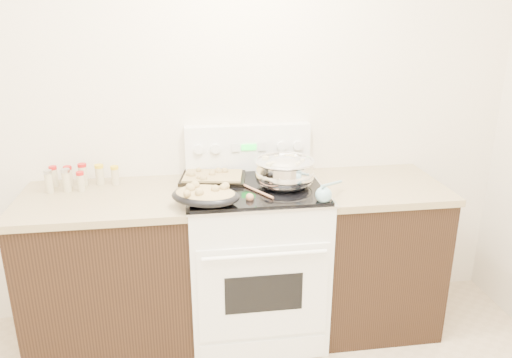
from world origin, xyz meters
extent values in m
cube|color=#EFE4CF|center=(0.00, 1.77, 1.35)|extent=(4.00, 0.05, 2.70)
cube|color=black|center=(-0.48, 1.43, 0.44)|extent=(0.90, 0.64, 0.88)
cube|color=brown|center=(-0.48, 1.43, 0.90)|extent=(0.93, 0.67, 0.04)
cube|color=black|center=(1.08, 1.43, 0.44)|extent=(0.70, 0.64, 0.88)
cube|color=brown|center=(1.08, 1.43, 0.90)|extent=(0.73, 0.67, 0.04)
cube|color=white|center=(0.35, 1.42, 0.46)|extent=(0.76, 0.66, 0.92)
cube|color=white|center=(0.35, 1.08, 0.45)|extent=(0.70, 0.01, 0.55)
cube|color=black|center=(0.35, 1.08, 0.46)|extent=(0.42, 0.01, 0.22)
cylinder|color=white|center=(0.35, 1.04, 0.70)|extent=(0.65, 0.02, 0.02)
cube|color=white|center=(0.35, 1.09, 0.08)|extent=(0.70, 0.01, 0.14)
cube|color=silver|center=(0.35, 1.42, 0.93)|extent=(0.78, 0.68, 0.01)
cube|color=black|center=(0.35, 1.42, 0.94)|extent=(0.74, 0.64, 0.01)
cube|color=white|center=(0.35, 1.72, 1.08)|extent=(0.76, 0.07, 0.28)
cylinder|color=white|center=(0.05, 1.67, 1.10)|extent=(0.06, 0.02, 0.06)
cylinder|color=white|center=(0.15, 1.67, 1.10)|extent=(0.06, 0.02, 0.06)
cylinder|color=white|center=(0.55, 1.67, 1.10)|extent=(0.06, 0.02, 0.06)
cylinder|color=white|center=(0.65, 1.67, 1.10)|extent=(0.06, 0.02, 0.06)
cube|color=#19E533|center=(0.35, 1.67, 1.10)|extent=(0.09, 0.00, 0.04)
cube|color=silver|center=(0.27, 1.67, 1.10)|extent=(0.05, 0.00, 0.05)
cube|color=silver|center=(0.43, 1.67, 1.10)|extent=(0.05, 0.00, 0.05)
ellipsoid|color=silver|center=(0.51, 1.39, 1.01)|extent=(0.36, 0.36, 0.20)
cylinder|color=silver|center=(0.51, 1.39, 0.95)|extent=(0.18, 0.18, 0.01)
torus|color=silver|center=(0.51, 1.39, 1.09)|extent=(0.34, 0.34, 0.02)
cylinder|color=silver|center=(0.51, 1.39, 1.03)|extent=(0.32, 0.32, 0.11)
cylinder|color=brown|center=(0.51, 1.39, 1.08)|extent=(0.30, 0.30, 0.00)
cube|color=beige|center=(0.57, 1.34, 1.08)|extent=(0.03, 0.03, 0.03)
cube|color=beige|center=(0.42, 1.47, 1.08)|extent=(0.04, 0.04, 0.03)
cube|color=beige|center=(0.51, 1.39, 1.08)|extent=(0.03, 0.03, 0.02)
cube|color=beige|center=(0.55, 1.49, 1.08)|extent=(0.04, 0.04, 0.02)
cube|color=beige|center=(0.45, 1.36, 1.08)|extent=(0.04, 0.04, 0.03)
cube|color=beige|center=(0.49, 1.50, 1.08)|extent=(0.02, 0.02, 0.02)
cube|color=beige|center=(0.47, 1.43, 1.08)|extent=(0.03, 0.03, 0.02)
cube|color=beige|center=(0.52, 1.32, 1.08)|extent=(0.02, 0.02, 0.02)
cube|color=beige|center=(0.57, 1.47, 1.08)|extent=(0.04, 0.04, 0.03)
cube|color=beige|center=(0.62, 1.40, 1.08)|extent=(0.03, 0.03, 0.02)
cube|color=beige|center=(0.42, 1.35, 1.08)|extent=(0.04, 0.04, 0.02)
cube|color=beige|center=(0.57, 1.44, 1.08)|extent=(0.03, 0.03, 0.03)
cube|color=beige|center=(0.55, 1.38, 1.08)|extent=(0.03, 0.03, 0.03)
cube|color=beige|center=(0.56, 1.33, 1.08)|extent=(0.03, 0.03, 0.02)
cube|color=beige|center=(0.48, 1.34, 1.08)|extent=(0.03, 0.03, 0.02)
cube|color=beige|center=(0.56, 1.41, 1.08)|extent=(0.02, 0.02, 0.02)
cube|color=beige|center=(0.48, 1.37, 1.08)|extent=(0.03, 0.03, 0.02)
ellipsoid|color=black|center=(0.06, 1.19, 0.98)|extent=(0.42, 0.36, 0.08)
ellipsoid|color=tan|center=(0.06, 1.19, 1.00)|extent=(0.38, 0.33, 0.06)
sphere|color=tan|center=(0.17, 1.21, 1.03)|extent=(0.04, 0.04, 0.04)
sphere|color=tan|center=(-0.02, 1.21, 1.03)|extent=(0.04, 0.04, 0.04)
sphere|color=tan|center=(0.03, 1.13, 1.03)|extent=(0.04, 0.04, 0.04)
sphere|color=tan|center=(-0.03, 1.13, 1.03)|extent=(0.04, 0.04, 0.04)
sphere|color=tan|center=(-0.01, 1.19, 1.03)|extent=(0.05, 0.05, 0.05)
sphere|color=tan|center=(0.01, 1.23, 1.03)|extent=(0.05, 0.05, 0.05)
sphere|color=tan|center=(0.16, 1.19, 1.03)|extent=(0.04, 0.04, 0.04)
sphere|color=tan|center=(0.11, 1.16, 1.03)|extent=(0.04, 0.04, 0.04)
cube|color=black|center=(0.12, 1.55, 0.95)|extent=(0.40, 0.31, 0.02)
cube|color=tan|center=(0.12, 1.55, 0.97)|extent=(0.36, 0.27, 0.02)
sphere|color=tan|center=(0.19, 1.62, 0.98)|extent=(0.03, 0.03, 0.03)
sphere|color=tan|center=(-0.01, 1.57, 0.98)|extent=(0.05, 0.05, 0.05)
sphere|color=tan|center=(0.16, 1.60, 0.98)|extent=(0.05, 0.05, 0.05)
sphere|color=tan|center=(0.16, 1.59, 0.98)|extent=(0.04, 0.04, 0.04)
sphere|color=tan|center=(0.05, 1.50, 0.98)|extent=(0.04, 0.04, 0.04)
sphere|color=tan|center=(0.00, 1.55, 0.98)|extent=(0.04, 0.04, 0.04)
sphere|color=tan|center=(0.12, 1.56, 0.98)|extent=(0.04, 0.04, 0.04)
sphere|color=tan|center=(0.20, 1.59, 0.98)|extent=(0.04, 0.04, 0.04)
sphere|color=tan|center=(0.04, 1.63, 0.98)|extent=(0.03, 0.03, 0.03)
sphere|color=tan|center=(0.07, 1.48, 0.98)|extent=(0.04, 0.04, 0.04)
cylinder|color=#AD714F|center=(0.35, 1.31, 0.95)|extent=(0.14, 0.23, 0.01)
sphere|color=#AD714F|center=(0.29, 1.21, 0.96)|extent=(0.04, 0.04, 0.04)
sphere|color=#7CABB9|center=(0.67, 1.14, 0.98)|extent=(0.09, 0.09, 0.09)
cylinder|color=#7CABB9|center=(0.74, 1.23, 1.00)|extent=(0.18, 0.23, 0.07)
cylinder|color=#BFB28C|center=(-0.78, 1.64, 0.97)|extent=(0.04, 0.04, 0.10)
cylinder|color=#B21414|center=(-0.78, 1.64, 1.03)|extent=(0.04, 0.04, 0.02)
cylinder|color=#BFB28C|center=(-0.70, 1.63, 0.97)|extent=(0.05, 0.05, 0.10)
cylinder|color=#B21414|center=(-0.70, 1.63, 1.03)|extent=(0.05, 0.05, 0.02)
cylinder|color=#BFB28C|center=(-0.62, 1.63, 0.98)|extent=(0.05, 0.05, 0.11)
cylinder|color=#B21414|center=(-0.62, 1.63, 1.04)|extent=(0.05, 0.05, 0.02)
cylinder|color=#BFB28C|center=(-0.52, 1.64, 0.97)|extent=(0.05, 0.05, 0.10)
cylinder|color=gold|center=(-0.52, 1.64, 1.03)|extent=(0.05, 0.05, 0.02)
cylinder|color=#BFB28C|center=(-0.44, 1.62, 0.97)|extent=(0.04, 0.04, 0.09)
cylinder|color=gold|center=(-0.44, 1.62, 1.02)|extent=(0.05, 0.05, 0.02)
cylinder|color=#BFB28C|center=(-0.78, 1.53, 0.98)|extent=(0.04, 0.04, 0.11)
cylinder|color=#B2B2B7|center=(-0.78, 1.53, 1.04)|extent=(0.04, 0.04, 0.02)
cylinder|color=#BFB28C|center=(-0.69, 1.54, 0.98)|extent=(0.05, 0.05, 0.11)
cylinder|color=#B2B2B7|center=(-0.69, 1.54, 1.04)|extent=(0.05, 0.05, 0.02)
cylinder|color=#BFB28C|center=(-0.61, 1.53, 0.97)|extent=(0.04, 0.04, 0.10)
cylinder|color=#B21414|center=(-0.61, 1.53, 1.02)|extent=(0.04, 0.04, 0.02)
camera|label=1|loc=(-0.02, -1.19, 1.90)|focal=35.00mm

